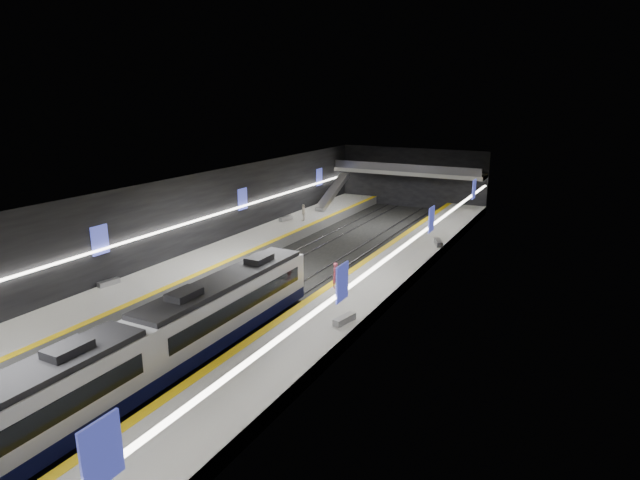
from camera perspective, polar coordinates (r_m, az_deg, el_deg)
The scene contains 24 objects.
ground at distance 43.44m, azimuth -5.06°, elevation -4.86°, with size 70.00×70.00×0.00m, color black.
ceiling at distance 41.37m, azimuth -5.32°, elevation 5.59°, with size 20.00×70.00×0.04m, color beige.
wall_left at distance 48.24m, azimuth -15.24°, elevation 1.66°, with size 0.04×70.00×8.00m, color black.
wall_right at distance 37.94m, azimuth 7.65°, elevation -1.59°, with size 0.04×70.00×8.00m, color black.
wall_back at distance 73.51m, azimuth 9.78°, elevation 6.55°, with size 20.00×0.04×8.00m, color black.
platform_left at distance 47.56m, azimuth -12.72°, elevation -2.75°, with size 5.00×70.00×1.00m, color slate.
tile_surface_left at distance 47.40m, azimuth -12.76°, elevation -2.16°, with size 5.00×70.00×0.02m, color #9D9D98.
tactile_strip_left at distance 46.05m, azimuth -10.66°, elevation -2.55°, with size 0.60×70.00×0.02m, color yellow.
platform_right at distance 39.95m, azimuth 4.09°, elevation -5.92°, with size 5.00×70.00×1.00m, color slate.
tile_surface_right at distance 39.76m, azimuth 4.10°, elevation -5.23°, with size 5.00×70.00×0.02m, color #9D9D98.
tactile_strip_right at distance 40.63m, azimuth 1.25°, elevation -4.73°, with size 0.60×70.00×0.02m, color yellow.
rails at distance 43.42m, azimuth -5.06°, elevation -4.79°, with size 6.52×70.00×0.12m.
train at distance 29.28m, azimuth -19.00°, elevation -11.40°, with size 2.69×30.05×3.60m.
ad_posters at distance 42.92m, azimuth -4.48°, elevation 1.19°, with size 19.94×53.50×2.20m.
cove_light_left at distance 48.15m, azimuth -15.05°, elevation 1.41°, with size 0.25×68.60×0.12m, color white.
cove_light_right at distance 38.06m, azimuth 7.35°, elevation -1.83°, with size 0.25×68.60×0.12m, color white.
mezzanine_bridge at distance 71.41m, azimuth 9.29°, elevation 7.16°, with size 20.00×3.00×1.50m.
escalator at distance 68.21m, azimuth 1.34°, elevation 5.16°, with size 1.20×8.00×0.60m, color #99999E.
bench_left_near at distance 43.38m, azimuth -21.60°, elevation -4.26°, with size 0.47×1.68×0.41m, color #99999E.
bench_left_far at distance 60.94m, azimuth -3.68°, elevation 2.29°, with size 0.52×1.88×0.46m, color #99999E.
bench_right_near at distance 34.05m, azimuth 2.62°, elevation -8.47°, with size 0.51×1.82×0.45m, color #99999E.
bench_right_far at distance 52.09m, azimuth 12.50°, elevation -0.30°, with size 0.55×1.98×0.49m, color #99999E.
passenger_right_a at distance 39.61m, azimuth 1.74°, elevation -3.82°, with size 0.70×0.46×1.93m, color #D24E68.
passenger_left_a at distance 60.49m, azimuth -1.78°, elevation 2.93°, with size 1.13×0.47×1.93m, color silver.
Camera 1 is at (22.19, -34.22, 14.96)m, focal length 30.00 mm.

